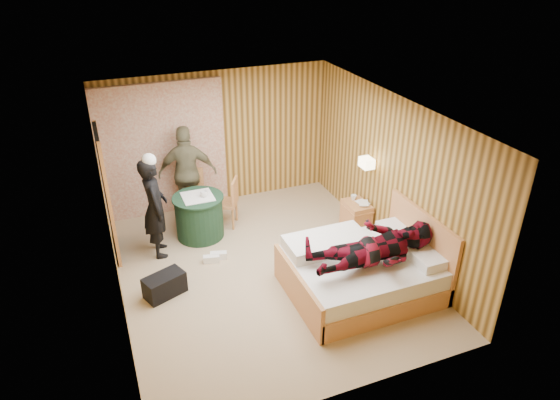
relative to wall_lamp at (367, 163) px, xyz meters
name	(u,v)px	position (x,y,z in m)	size (l,w,h in m)	color
floor	(265,270)	(-1.92, -0.45, -1.30)	(4.20, 5.00, 0.01)	tan
ceiling	(263,112)	(-1.92, -0.45, 1.20)	(4.20, 5.00, 0.01)	white
wall_back	(218,139)	(-1.92, 2.05, -0.05)	(4.20, 0.02, 2.50)	tan
wall_left	(110,226)	(-4.02, -0.45, -0.05)	(0.02, 5.00, 2.50)	tan
wall_right	(391,175)	(0.18, -0.45, -0.05)	(0.02, 5.00, 2.50)	tan
curtain	(164,150)	(-2.92, 1.98, -0.10)	(2.20, 0.08, 2.40)	beige
doorway	(107,194)	(-3.98, 0.95, -0.28)	(0.06, 0.90, 2.05)	black
wall_lamp	(367,163)	(0.00, 0.00, 0.00)	(0.26, 0.24, 0.16)	gold
bed	(362,271)	(-0.80, -1.39, -0.98)	(2.01, 1.58, 1.09)	#E4905D
nightstand	(356,216)	(-0.04, 0.13, -1.04)	(0.39, 0.53, 0.51)	#E4905D
round_table	(199,216)	(-2.60, 0.90, -0.92)	(0.85, 0.85, 0.75)	#1C3C28
chair_far	(192,191)	(-2.57, 1.57, -0.76)	(0.55, 0.55, 0.93)	#E4905D
chair_near	(229,199)	(-2.03, 1.07, -0.79)	(0.54, 0.54, 0.89)	#E4905D
duffel_bag	(165,285)	(-3.45, -0.48, -1.14)	(0.57, 0.30, 0.32)	black
sneaker_left	(211,259)	(-2.63, 0.07, -1.24)	(0.25, 0.10, 0.11)	white
sneaker_right	(219,255)	(-2.50, 0.11, -1.24)	(0.26, 0.11, 0.12)	white
woman_standing	(155,208)	(-3.33, 0.64, -0.48)	(0.60, 0.39, 1.64)	black
man_at_table	(188,173)	(-2.60, 1.61, -0.44)	(1.01, 0.42, 1.72)	#706A4A
man_on_bed	(376,239)	(-0.77, -1.61, -0.33)	(1.77, 0.67, 0.86)	maroon
book_lower	(359,204)	(-0.04, 0.08, -0.78)	(0.17, 0.22, 0.02)	white
book_upper	(359,203)	(-0.04, 0.08, -0.76)	(0.16, 0.22, 0.02)	white
cup_nightstand	(354,197)	(-0.04, 0.26, -0.75)	(0.10, 0.10, 0.09)	white
cup_table	(204,194)	(-2.50, 0.85, -0.50)	(0.12, 0.12, 0.10)	white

